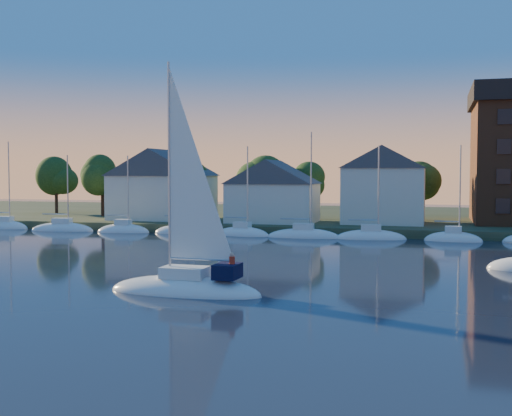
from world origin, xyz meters
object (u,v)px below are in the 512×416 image
at_px(clubhouse_west, 163,183).
at_px(clubhouse_east, 384,184).
at_px(hero_sailboat, 187,283).
at_px(clubhouse_centre, 273,190).

relative_size(clubhouse_west, clubhouse_east, 1.30).
bearing_deg(clubhouse_east, hero_sailboat, -100.36).
bearing_deg(clubhouse_centre, hero_sailboat, -82.74).
height_order(clubhouse_east, hero_sailboat, hero_sailboat).
bearing_deg(clubhouse_west, clubhouse_east, 1.91).
xyz_separation_m(clubhouse_east, hero_sailboat, (-8.40, -45.96, -5.37)).
relative_size(clubhouse_centre, clubhouse_east, 1.10).
bearing_deg(clubhouse_west, hero_sailboat, -64.34).
relative_size(clubhouse_west, clubhouse_centre, 1.18).
bearing_deg(clubhouse_centre, clubhouse_west, 176.42).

